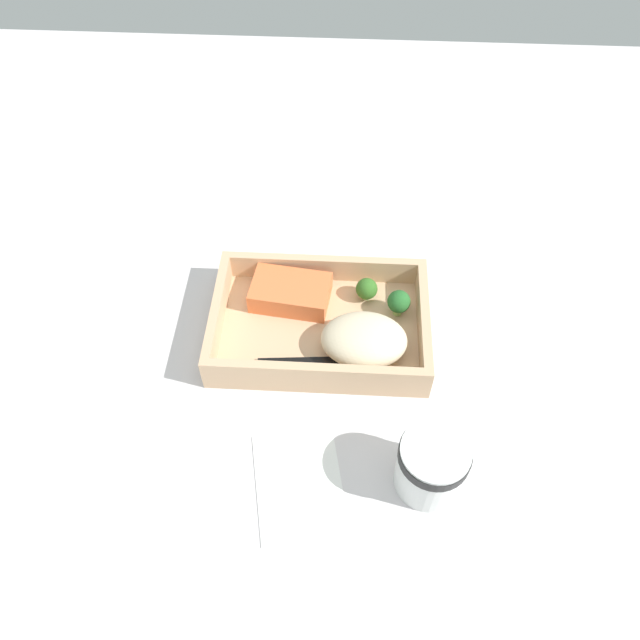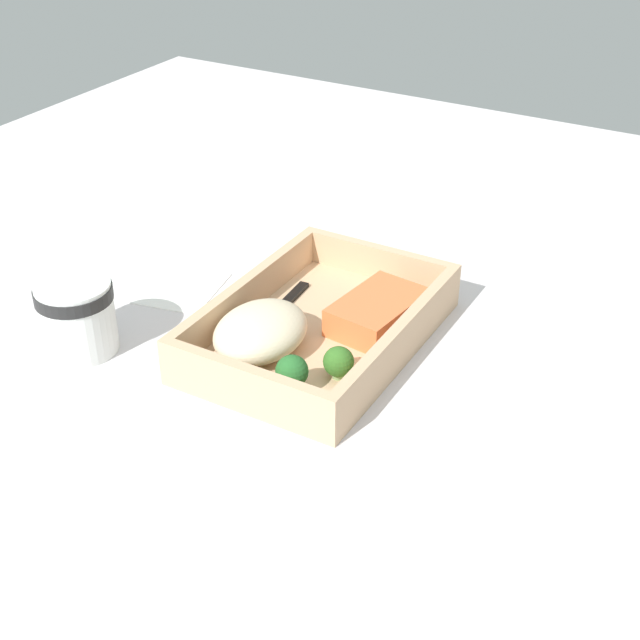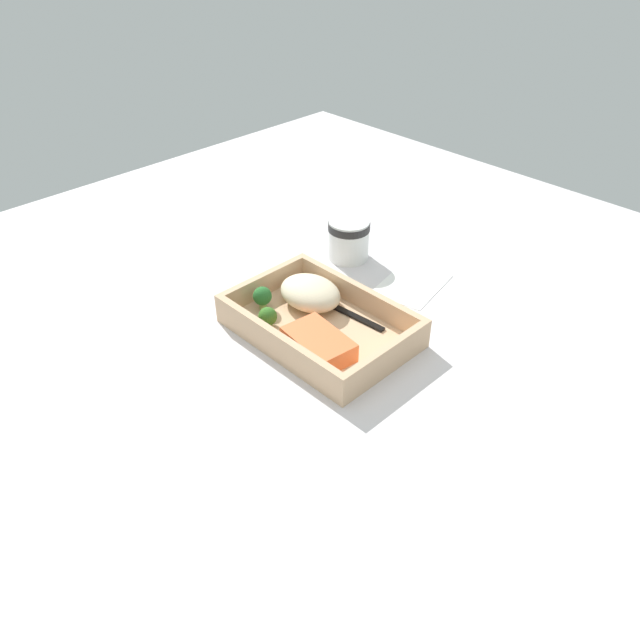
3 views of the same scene
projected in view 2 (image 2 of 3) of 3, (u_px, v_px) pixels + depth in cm
name	position (u px, v px, depth cm)	size (l,w,h in cm)	color
ground_plane	(320.00, 349.00, 94.67)	(160.00, 160.00, 2.00)	silver
takeout_tray	(320.00, 337.00, 93.83)	(28.76, 19.52, 1.20)	tan
tray_rim	(320.00, 316.00, 92.48)	(28.76, 19.52, 3.89)	tan
salmon_fillet	(378.00, 312.00, 93.95)	(10.70, 6.77, 3.12)	orange
mashed_potatoes	(261.00, 331.00, 89.47)	(11.21, 8.72, 4.51)	beige
broccoli_floret_1	(339.00, 362.00, 85.65)	(3.04, 3.04, 3.37)	#82A060
broccoli_floret_2	(292.00, 372.00, 83.26)	(3.15, 3.15, 4.04)	#85AF5C
fork	(268.00, 321.00, 94.90)	(15.88, 2.91, 0.44)	black
paper_cup	(77.00, 313.00, 90.70)	(7.91, 7.91, 7.79)	white
receipt_slip	(162.00, 284.00, 104.30)	(9.81, 13.50, 0.24)	white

